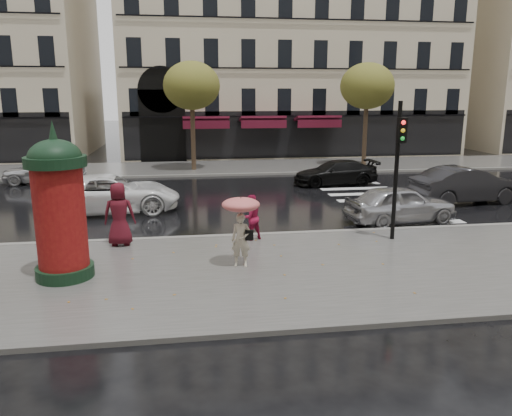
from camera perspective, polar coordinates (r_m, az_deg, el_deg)
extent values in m
plane|color=black|center=(14.08, 3.03, -6.72)|extent=(160.00, 160.00, 0.00)
cube|color=#474744|center=(13.60, 3.45, -7.18)|extent=(90.00, 7.00, 0.12)
cube|color=#474744|center=(32.44, -3.60, 4.65)|extent=(90.00, 6.00, 0.12)
cube|color=slate|center=(16.87, 1.03, -3.10)|extent=(90.00, 0.25, 0.14)
cube|color=slate|center=(29.48, -3.10, 3.84)|extent=(90.00, 0.25, 0.14)
cube|color=silver|center=(24.65, 12.37, 1.59)|extent=(3.60, 11.75, 0.01)
cube|color=#B7A88C|center=(44.17, 3.18, 19.79)|extent=(26.00, 14.00, 20.00)
cylinder|color=#38281C|center=(31.07, -7.23, 8.92)|extent=(0.28, 0.28, 5.20)
ellipsoid|color=#4B6620|center=(31.00, -7.36, 13.72)|extent=(3.40, 3.40, 2.89)
cylinder|color=#38281C|center=(33.18, 12.37, 8.97)|extent=(0.28, 0.28, 5.20)
ellipsoid|color=#4B6620|center=(33.11, 12.60, 13.46)|extent=(3.40, 3.40, 2.89)
imported|color=beige|center=(13.56, -1.72, -3.67)|extent=(0.61, 0.47, 1.48)
cylinder|color=black|center=(13.42, -1.74, -1.66)|extent=(0.02, 0.02, 0.94)
ellipsoid|color=#D42758|center=(13.31, -1.75, 0.39)|extent=(1.02, 1.02, 0.36)
cone|color=black|center=(13.27, -1.76, 1.27)|extent=(0.04, 0.04, 0.08)
cube|color=black|center=(13.48, -0.78, -3.10)|extent=(0.22, 0.10, 0.28)
imported|color=maroon|center=(16.01, -0.61, -1.07)|extent=(0.88, 0.81, 1.47)
imported|color=#4B0F18|center=(15.94, -15.36, -0.67)|extent=(0.98, 0.65, 1.98)
cylinder|color=black|center=(13.84, -20.97, -6.75)|extent=(1.44, 1.44, 0.31)
cylinder|color=maroon|center=(13.44, -21.46, -0.94)|extent=(1.24, 1.24, 2.58)
cylinder|color=black|center=(13.20, -21.96, 4.95)|extent=(1.49, 1.49, 0.26)
ellipsoid|color=black|center=(13.18, -22.00, 5.39)|extent=(1.28, 1.28, 0.90)
cone|color=black|center=(13.12, -22.25, 8.29)|extent=(0.21, 0.21, 0.46)
cylinder|color=black|center=(16.40, 15.73, 4.00)|extent=(0.13, 0.13, 4.40)
cube|color=black|center=(16.03, 16.32, 8.52)|extent=(0.29, 0.21, 0.77)
imported|color=#ABABB0|center=(19.38, 16.18, 0.45)|extent=(4.37, 2.23, 1.42)
imported|color=black|center=(23.87, 22.93, 2.44)|extent=(5.01, 2.19, 1.60)
imported|color=white|center=(21.05, -16.32, 1.58)|extent=(5.82, 3.19, 1.55)
imported|color=black|center=(26.80, 9.06, 4.02)|extent=(4.56, 2.11, 1.29)
imported|color=#BABBC0|center=(29.23, -23.04, 4.03)|extent=(4.30, 1.93, 1.43)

